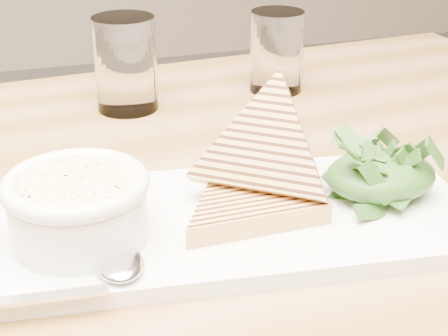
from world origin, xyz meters
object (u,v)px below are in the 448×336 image
object	(u,v)px
platter	(231,221)
soup_bowl	(79,216)
glass_near	(126,64)
table_top	(167,219)
glass_far	(276,52)

from	to	relation	value
platter	soup_bowl	distance (m)	0.13
glass_near	soup_bowl	bearing A→B (deg)	-106.48
platter	soup_bowl	xyz separation A→B (m)	(-0.13, -0.00, 0.03)
platter	glass_near	distance (m)	0.32
soup_bowl	glass_near	size ratio (longest dim) A/B	0.94
soup_bowl	glass_near	distance (m)	0.34
soup_bowl	table_top	bearing A→B (deg)	38.58
soup_bowl	glass_far	size ratio (longest dim) A/B	1.03
platter	glass_far	distance (m)	0.37
table_top	glass_near	world-z (taller)	glass_near
table_top	platter	xyz separation A→B (m)	(0.04, -0.07, 0.03)
platter	glass_near	bearing A→B (deg)	96.21
glass_near	glass_far	size ratio (longest dim) A/B	1.09
glass_far	soup_bowl	bearing A→B (deg)	-132.00
platter	soup_bowl	bearing A→B (deg)	-178.72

